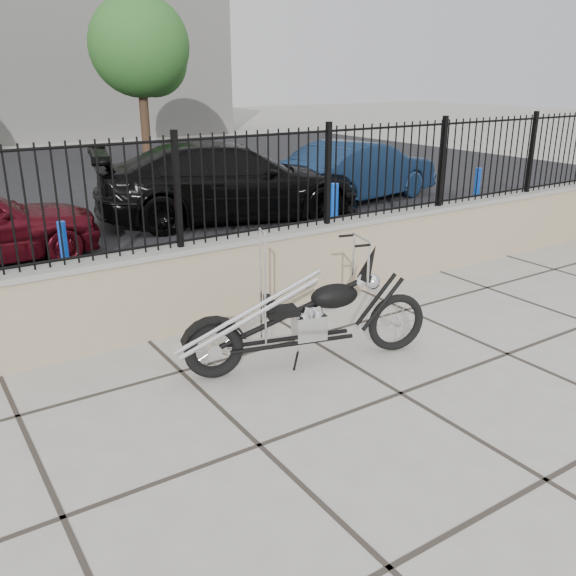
# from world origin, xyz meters

# --- Properties ---
(ground_plane) EXTENTS (90.00, 90.00, 0.00)m
(ground_plane) POSITION_xyz_m (0.00, 0.00, 0.00)
(ground_plane) COLOR #99968E
(ground_plane) RESTS_ON ground
(parking_lot) EXTENTS (30.00, 30.00, 0.00)m
(parking_lot) POSITION_xyz_m (0.00, 12.50, 0.00)
(parking_lot) COLOR black
(parking_lot) RESTS_ON ground
(retaining_wall) EXTENTS (14.00, 0.36, 0.96)m
(retaining_wall) POSITION_xyz_m (0.00, 2.50, 0.48)
(retaining_wall) COLOR gray
(retaining_wall) RESTS_ON ground_plane
(iron_fence) EXTENTS (14.00, 0.08, 1.20)m
(iron_fence) POSITION_xyz_m (0.00, 2.50, 1.56)
(iron_fence) COLOR black
(iron_fence) RESTS_ON retaining_wall
(chopper_motorcycle) EXTENTS (2.43, 1.02, 1.44)m
(chopper_motorcycle) POSITION_xyz_m (-0.39, 0.98, 0.72)
(chopper_motorcycle) COLOR black
(chopper_motorcycle) RESTS_ON ground_plane
(car_black) EXTENTS (5.58, 3.33, 1.51)m
(car_black) POSITION_xyz_m (2.06, 7.09, 0.76)
(car_black) COLOR black
(car_black) RESTS_ON parking_lot
(car_blue) EXTENTS (4.29, 2.16, 1.35)m
(car_blue) POSITION_xyz_m (5.42, 7.17, 0.68)
(car_blue) COLOR #11223E
(car_blue) RESTS_ON parking_lot
(bollard_a) EXTENTS (0.13, 0.13, 0.92)m
(bollard_a) POSITION_xyz_m (-1.76, 4.65, 0.46)
(bollard_a) COLOR #0E1FD8
(bollard_a) RESTS_ON ground_plane
(bollard_b) EXTENTS (0.17, 0.17, 1.08)m
(bollard_b) POSITION_xyz_m (2.47, 4.26, 0.54)
(bollard_b) COLOR #0C1CBB
(bollard_b) RESTS_ON ground_plane
(bollard_c) EXTENTS (0.15, 0.15, 0.98)m
(bollard_c) POSITION_xyz_m (6.37, 4.61, 0.49)
(bollard_c) COLOR blue
(bollard_c) RESTS_ON ground_plane
(tree_right) EXTENTS (3.14, 3.14, 5.30)m
(tree_right) POSITION_xyz_m (3.83, 16.24, 3.71)
(tree_right) COLOR #382619
(tree_right) RESTS_ON ground_plane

